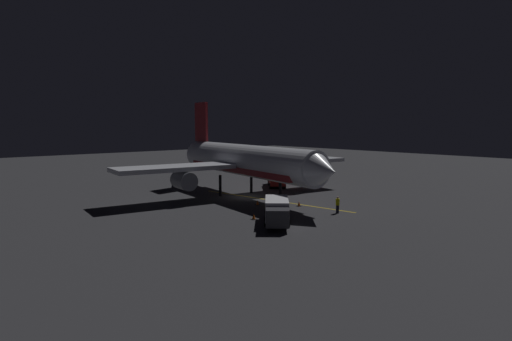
% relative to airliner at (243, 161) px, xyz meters
% --- Properties ---
extents(ground_plane, '(180.00, 180.00, 0.20)m').
position_rel_airliner_xyz_m(ground_plane, '(0.08, 0.58, -4.54)').
color(ground_plane, '#313135').
extents(apron_guide_stripe, '(3.33, 22.14, 0.01)m').
position_rel_airliner_xyz_m(apron_guide_stripe, '(-0.73, 4.58, -4.43)').
color(apron_guide_stripe, gold).
rests_on(apron_guide_stripe, ground_plane).
extents(airliner, '(32.22, 33.72, 12.24)m').
position_rel_airliner_xyz_m(airliner, '(0.00, 0.00, 0.00)').
color(airliner, silver).
rests_on(airliner, ground_plane).
extents(baggage_truck, '(5.92, 6.16, 2.27)m').
position_rel_airliner_xyz_m(baggage_truck, '(7.46, 13.96, -3.23)').
color(baggage_truck, silver).
rests_on(baggage_truck, ground_plane).
extents(catering_truck, '(5.73, 6.41, 2.34)m').
position_rel_airliner_xyz_m(catering_truck, '(-9.00, -3.36, -3.20)').
color(catering_truck, maroon).
rests_on(catering_truck, ground_plane).
extents(ground_crew_worker, '(0.40, 0.40, 1.74)m').
position_rel_airliner_xyz_m(ground_crew_worker, '(-0.67, 14.48, -3.55)').
color(ground_crew_worker, black).
rests_on(ground_crew_worker, ground_plane).
extents(traffic_cone_near_left, '(0.50, 0.50, 0.55)m').
position_rel_airliner_xyz_m(traffic_cone_near_left, '(7.73, 11.03, -4.19)').
color(traffic_cone_near_left, '#EA590F').
rests_on(traffic_cone_near_left, ground_plane).
extents(traffic_cone_near_right, '(0.50, 0.50, 0.55)m').
position_rel_airliner_xyz_m(traffic_cone_near_right, '(-0.48, 9.24, -4.19)').
color(traffic_cone_near_right, '#EA590F').
rests_on(traffic_cone_near_right, ground_plane).
extents(traffic_cone_under_wing, '(0.50, 0.50, 0.55)m').
position_rel_airliner_xyz_m(traffic_cone_under_wing, '(2.48, 5.61, -4.19)').
color(traffic_cone_under_wing, '#EA590F').
rests_on(traffic_cone_under_wing, ground_plane).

